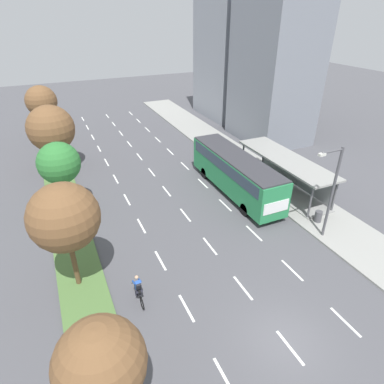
# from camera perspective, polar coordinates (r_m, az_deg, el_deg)

# --- Properties ---
(ground_plane) EXTENTS (140.00, 140.00, 0.00)m
(ground_plane) POSITION_cam_1_polar(r_m,az_deg,el_deg) (17.86, 15.73, -23.53)
(ground_plane) COLOR #4C4C51
(median_strip) EXTENTS (2.60, 52.00, 0.12)m
(median_strip) POSITION_cam_1_polar(r_m,az_deg,el_deg) (30.82, -21.63, 0.32)
(median_strip) COLOR #4C7038
(median_strip) RESTS_ON ground
(sidewalk_right) EXTENTS (4.50, 52.00, 0.15)m
(sidewalk_right) POSITION_cam_1_polar(r_m,az_deg,el_deg) (35.44, 7.56, 6.03)
(sidewalk_right) COLOR gray
(sidewalk_right) RESTS_ON ground
(lane_divider_left) EXTENTS (0.14, 47.43, 0.01)m
(lane_divider_left) POSITION_cam_1_polar(r_m,az_deg,el_deg) (29.65, -12.17, 0.57)
(lane_divider_left) COLOR white
(lane_divider_left) RESTS_ON ground
(lane_divider_center) EXTENTS (0.14, 47.43, 0.01)m
(lane_divider_center) POSITION_cam_1_polar(r_m,az_deg,el_deg) (30.41, -5.78, 1.89)
(lane_divider_center) COLOR white
(lane_divider_center) RESTS_ON ground
(lane_divider_right) EXTENTS (0.14, 47.43, 0.01)m
(lane_divider_right) POSITION_cam_1_polar(r_m,az_deg,el_deg) (31.54, 0.23, 3.10)
(lane_divider_right) COLOR white
(lane_divider_right) RESTS_ON ground
(bus_shelter) EXTENTS (2.90, 10.11, 2.86)m
(bus_shelter) POSITION_cam_1_polar(r_m,az_deg,el_deg) (29.22, 16.07, 3.72)
(bus_shelter) COLOR gray
(bus_shelter) RESTS_ON sidewalk_right
(bus) EXTENTS (2.54, 11.29, 3.37)m
(bus) POSITION_cam_1_polar(r_m,az_deg,el_deg) (27.76, 7.50, 3.74)
(bus) COLOR #28844C
(bus) RESTS_ON ground
(cyclist) EXTENTS (0.46, 1.82, 1.71)m
(cyclist) POSITION_cam_1_polar(r_m,az_deg,el_deg) (18.53, -9.25, -16.38)
(cyclist) COLOR black
(cyclist) RESTS_ON ground
(median_tree_nearest) EXTENTS (2.96, 2.96, 5.64)m
(median_tree_nearest) POSITION_cam_1_polar(r_m,az_deg,el_deg) (11.92, -15.55, -26.64)
(median_tree_nearest) COLOR brown
(median_tree_nearest) RESTS_ON median_strip
(median_tree_second) EXTENTS (3.67, 3.67, 6.33)m
(median_tree_second) POSITION_cam_1_polar(r_m,az_deg,el_deg) (18.01, -21.24, -4.14)
(median_tree_second) COLOR brown
(median_tree_second) RESTS_ON median_strip
(median_tree_third) EXTENTS (3.08, 3.08, 5.52)m
(median_tree_third) POSITION_cam_1_polar(r_m,az_deg,el_deg) (25.82, -22.03, 4.64)
(median_tree_third) COLOR brown
(median_tree_third) RESTS_ON median_strip
(median_tree_fourth) EXTENTS (4.32, 4.32, 6.15)m
(median_tree_fourth) POSITION_cam_1_polar(r_m,az_deg,el_deg) (33.78, -23.22, 10.05)
(median_tree_fourth) COLOR brown
(median_tree_fourth) RESTS_ON median_strip
(median_tree_fifth) EXTENTS (3.42, 3.42, 6.36)m
(median_tree_fifth) POSITION_cam_1_polar(r_m,az_deg,el_deg) (41.79, -24.61, 14.08)
(median_tree_fifth) COLOR brown
(median_tree_fifth) RESTS_ON median_strip
(streetlight) EXTENTS (1.91, 0.24, 6.50)m
(streetlight) POSITION_cam_1_polar(r_m,az_deg,el_deg) (22.79, 22.96, 0.66)
(streetlight) COLOR #4C4C51
(streetlight) RESTS_ON sidewalk_right
(trash_bin) EXTENTS (0.52, 0.52, 0.85)m
(trash_bin) POSITION_cam_1_polar(r_m,az_deg,el_deg) (25.88, 20.99, -3.96)
(trash_bin) COLOR #4C4C51
(trash_bin) RESTS_ON sidewalk_right
(building_near_right) EXTENTS (6.68, 8.87, 23.32)m
(building_near_right) POSITION_cam_1_polar(r_m,az_deg,el_deg) (39.53, 14.77, 25.18)
(building_near_right) COLOR gray
(building_near_right) RESTS_ON ground
(building_mid_right) EXTENTS (8.84, 9.26, 15.60)m
(building_mid_right) POSITION_cam_1_polar(r_m,az_deg,el_deg) (49.61, 7.61, 21.99)
(building_mid_right) COLOR #8E939E
(building_mid_right) RESTS_ON ground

